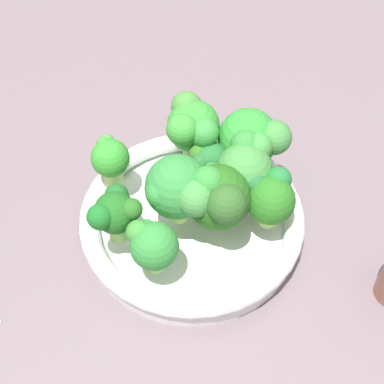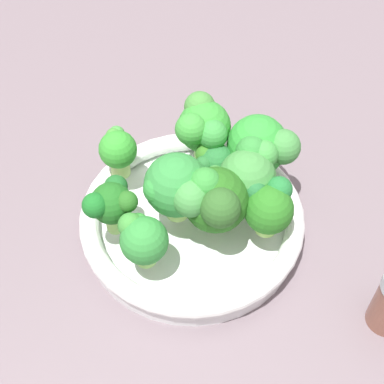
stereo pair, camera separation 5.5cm
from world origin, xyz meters
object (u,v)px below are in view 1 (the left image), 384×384
broccoli_floret_9 (181,189)px  broccoli_floret_3 (192,126)px  broccoli_floret_1 (216,197)px  broccoli_floret_7 (252,139)px  broccoli_floret_8 (115,213)px  broccoli_floret_2 (208,161)px  broccoli_floret_5 (152,244)px  broccoli_floret_4 (244,168)px  broccoli_floret_6 (110,158)px  broccoli_floret_0 (271,196)px  bowl (192,220)px

broccoli_floret_9 → broccoli_floret_3: bearing=-29.3°
broccoli_floret_1 → broccoli_floret_3: same height
broccoli_floret_7 → broccoli_floret_8: size_ratio=1.15×
broccoli_floret_8 → broccoli_floret_2: bearing=-71.4°
broccoli_floret_3 → broccoli_floret_5: broccoli_floret_3 is taller
broccoli_floret_3 → broccoli_floret_5: bearing=143.3°
broccoli_floret_3 → broccoli_floret_8: (-7.63, 11.12, -0.70)cm
broccoli_floret_4 → broccoli_floret_8: bearing=92.4°
broccoli_floret_2 → broccoli_floret_7: bearing=-89.9°
broccoli_floret_2 → broccoli_floret_5: size_ratio=0.87×
broccoli_floret_6 → broccoli_floret_8: bearing=167.2°
broccoli_floret_4 → broccoli_floret_2: bearing=39.3°
broccoli_floret_0 → broccoli_floret_3: size_ratio=0.78×
broccoli_floret_1 → broccoli_floret_7: size_ratio=1.05×
bowl → broccoli_floret_6: bearing=42.5°
broccoli_floret_4 → broccoli_floret_7: 4.08cm
broccoli_floret_1 → broccoli_floret_5: bearing=106.5°
broccoli_floret_2 → broccoli_floret_9: broccoli_floret_9 is taller
broccoli_floret_1 → broccoli_floret_2: size_ratio=1.54×
broccoli_floret_1 → broccoli_floret_4: (2.63, -4.30, -0.25)cm
broccoli_floret_3 → broccoli_floret_6: size_ratio=1.32×
bowl → broccoli_floret_8: 10.15cm
broccoli_floret_1 → broccoli_floret_7: broccoli_floret_1 is taller
broccoli_floret_2 → broccoli_floret_5: 12.25cm
bowl → broccoli_floret_1: broccoli_floret_1 is taller
broccoli_floret_1 → broccoli_floret_6: (9.57, 8.07, -0.70)cm
broccoli_floret_0 → broccoli_floret_7: 7.40cm
broccoli_floret_8 → broccoli_floret_9: size_ratio=0.80×
broccoli_floret_4 → broccoli_floret_5: bearing=112.3°
broccoli_floret_9 → broccoli_floret_2: bearing=-49.4°
broccoli_floret_6 → broccoli_floret_0: bearing=-129.1°
broccoli_floret_0 → broccoli_floret_3: broccoli_floret_3 is taller
broccoli_floret_1 → broccoli_floret_7: (5.88, -6.76, -0.05)cm
broccoli_floret_3 → broccoli_floret_4: (-7.04, -2.96, -0.81)cm
broccoli_floret_3 → broccoli_floret_6: (-0.10, 9.41, -1.26)cm
broccoli_floret_3 → bowl: bearing=157.9°
broccoli_floret_2 → bowl: bearing=136.5°
bowl → broccoli_floret_7: (3.40, -8.34, 6.06)cm
bowl → broccoli_floret_2: (3.40, -3.22, 4.75)cm
broccoli_floret_4 → broccoli_floret_6: size_ratio=1.19×
bowl → broccoli_floret_1: 6.78cm
broccoli_floret_0 → broccoli_floret_6: size_ratio=1.03×
broccoli_floret_0 → broccoli_floret_2: broccoli_floret_0 is taller
broccoli_floret_2 → broccoli_floret_4: broccoli_floret_4 is taller
broccoli_floret_2 → broccoli_floret_6: size_ratio=0.85×
broccoli_floret_0 → broccoli_floret_6: broccoli_floret_0 is taller
broccoli_floret_0 → broccoli_floret_1: size_ratio=0.79×
broccoli_floret_2 → broccoli_floret_3: 4.26cm
broccoli_floret_8 → broccoli_floret_9: (-0.17, -6.75, 0.69)cm
bowl → broccoli_floret_4: broccoli_floret_4 is taller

